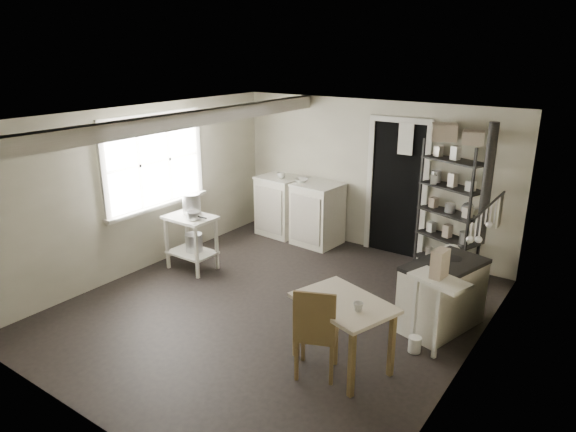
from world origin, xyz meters
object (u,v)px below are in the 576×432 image
Objects in this scene: work_table at (343,332)px; chair at (317,328)px; flour_sack at (452,263)px; stockpot at (191,203)px; base_cabinets at (299,212)px; stove at (443,291)px; shelf_rack at (450,206)px; prep_table at (192,242)px.

work_table is 0.99× the size of chair.
work_table is at bearing -95.28° from flour_sack.
stockpot is 3.11m from chair.
base_cabinets reaches higher than stove.
stove reaches higher than flour_sack.
stove is at bearing -52.65° from shelf_rack.
chair is (2.83, -1.19, -0.45)m from stockpot.
shelf_rack is (2.97, 2.02, 0.55)m from prep_table.
flour_sack is (0.18, -0.27, -0.71)m from shelf_rack.
base_cabinets is (0.62, 1.79, -0.48)m from stockpot.
shelf_rack is 3.62× the size of flour_sack.
prep_table is 0.55m from stockpot.
stove is 1.95× the size of flour_sack.
base_cabinets is at bearing 70.80° from stockpot.
prep_table is 0.80× the size of stove.
stockpot is at bearing -127.55° from shelf_rack.
base_cabinets is 3.71m from chair.
flour_sack is (3.22, 1.64, -0.70)m from stockpot.
shelf_rack reaches higher than stove.
work_table is 1.85× the size of flour_sack.
prep_table is 3.48m from stove.
work_table is (2.36, -2.75, -0.08)m from base_cabinets.
stove is at bearing 43.36° from chair.
prep_table is 1.55× the size of flour_sack.
base_cabinets is at bearing 168.87° from stove.
base_cabinets is 1.53× the size of stove.
chair is (-0.15, -0.24, 0.10)m from work_table.
stockpot reaches higher than stove.
prep_table is at bearing 163.76° from work_table.
stove is 1.41m from work_table.
stockpot reaches higher than prep_table.
stockpot is 0.28× the size of stove.
chair reaches higher than work_table.
stove is at bearing 5.59° from stockpot.
stove is 1.35m from flour_sack.
chair is (2.77, -1.08, 0.08)m from prep_table.
shelf_rack is at bearing 123.69° from flour_sack.
shelf_rack is at bearing 63.76° from chair.
flour_sack is (3.15, 1.75, -0.16)m from prep_table.
work_table is at bearing -97.27° from stove.
flour_sack is (2.60, -0.15, -0.22)m from base_cabinets.
base_cabinets is at bearing 176.74° from flour_sack.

